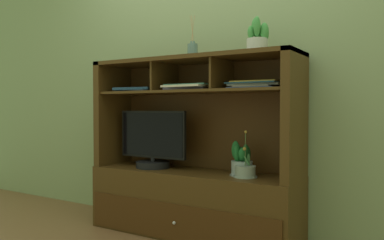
{
  "coord_description": "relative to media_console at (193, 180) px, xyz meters",
  "views": [
    {
      "loc": [
        1.55,
        -2.53,
        0.97
      ],
      "look_at": [
        0.0,
        0.0,
        0.88
      ],
      "focal_mm": 36.73,
      "sensor_mm": 36.0,
      "label": 1
    }
  ],
  "objects": [
    {
      "name": "floor_plane",
      "position": [
        0.0,
        -0.01,
        -0.43
      ],
      "size": [
        6.0,
        6.0,
        0.02
      ],
      "primitive_type": "cube",
      "color": "brown",
      "rests_on": "ground"
    },
    {
      "name": "back_wall",
      "position": [
        0.0,
        0.25,
        0.98
      ],
      "size": [
        6.0,
        0.02,
        2.8
      ],
      "primitive_type": "cube",
      "color": "#8BA06E",
      "rests_on": "ground"
    },
    {
      "name": "media_console",
      "position": [
        0.0,
        0.0,
        0.0
      ],
      "size": [
        1.64,
        0.48,
        1.35
      ],
      "color": "#472E12",
      "rests_on": "ground"
    },
    {
      "name": "tv_monitor",
      "position": [
        -0.35,
        -0.03,
        0.26
      ],
      "size": [
        0.62,
        0.27,
        0.46
      ],
      "color": "black",
      "rests_on": "media_console"
    },
    {
      "name": "potted_orchid",
      "position": [
        0.46,
        -0.05,
        0.11
      ],
      "size": [
        0.16,
        0.16,
        0.33
      ],
      "color": "gray",
      "rests_on": "media_console"
    },
    {
      "name": "potted_fern",
      "position": [
        0.41,
        0.0,
        0.17
      ],
      "size": [
        0.17,
        0.17,
        0.24
      ],
      "color": "#8E9B9C",
      "rests_on": "media_console"
    },
    {
      "name": "magazine_stack_left",
      "position": [
        0.5,
        0.03,
        0.71
      ],
      "size": [
        0.38,
        0.31,
        0.05
      ],
      "color": "#364B82",
      "rests_on": "media_console"
    },
    {
      "name": "magazine_stack_centre",
      "position": [
        -0.54,
        -0.01,
        0.7
      ],
      "size": [
        0.38,
        0.26,
        0.03
      ],
      "color": "#303441",
      "rests_on": "media_console"
    },
    {
      "name": "magazine_stack_right",
      "position": [
        -0.0,
        -0.05,
        0.71
      ],
      "size": [
        0.37,
        0.28,
        0.04
      ],
      "color": "#3D3647",
      "rests_on": "media_console"
    },
    {
      "name": "diffuser_bottle",
      "position": [
        0.0,
        -0.0,
        0.99
      ],
      "size": [
        0.08,
        0.08,
        0.32
      ],
      "color": "slate",
      "rests_on": "media_console"
    },
    {
      "name": "potted_succulent",
      "position": [
        0.54,
        -0.03,
        1.03
      ],
      "size": [
        0.16,
        0.16,
        0.24
      ],
      "color": "silver",
      "rests_on": "media_console"
    }
  ]
}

